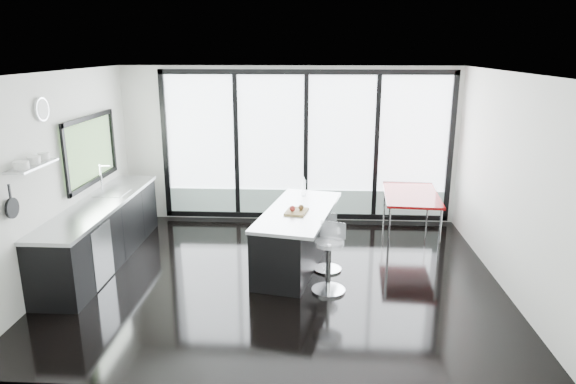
# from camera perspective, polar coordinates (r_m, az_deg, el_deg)

# --- Properties ---
(floor) EXTENTS (6.00, 5.00, 0.00)m
(floor) POSITION_cam_1_polar(r_m,az_deg,el_deg) (7.30, -0.93, -9.35)
(floor) COLOR black
(floor) RESTS_ON ground
(ceiling) EXTENTS (6.00, 5.00, 0.00)m
(ceiling) POSITION_cam_1_polar(r_m,az_deg,el_deg) (6.62, -1.04, 13.17)
(ceiling) COLOR white
(ceiling) RESTS_ON wall_back
(wall_back) EXTENTS (6.00, 0.09, 2.80)m
(wall_back) POSITION_cam_1_polar(r_m,az_deg,el_deg) (9.24, 1.81, 4.35)
(wall_back) COLOR silver
(wall_back) RESTS_ON ground
(wall_front) EXTENTS (6.00, 0.00, 2.80)m
(wall_front) POSITION_cam_1_polar(r_m,az_deg,el_deg) (4.46, -3.31, -6.66)
(wall_front) COLOR silver
(wall_front) RESTS_ON ground
(wall_left) EXTENTS (0.26, 5.00, 2.80)m
(wall_left) POSITION_cam_1_polar(r_m,az_deg,el_deg) (7.84, -23.10, 3.18)
(wall_left) COLOR silver
(wall_left) RESTS_ON ground
(wall_right) EXTENTS (0.00, 5.00, 2.80)m
(wall_right) POSITION_cam_1_polar(r_m,az_deg,el_deg) (7.26, 23.37, 0.91)
(wall_right) COLOR silver
(wall_right) RESTS_ON ground
(counter_cabinets) EXTENTS (0.69, 3.24, 1.36)m
(counter_cabinets) POSITION_cam_1_polar(r_m,az_deg,el_deg) (8.11, -19.97, -4.18)
(counter_cabinets) COLOR black
(counter_cabinets) RESTS_ON floor
(island) EXTENTS (1.29, 2.24, 1.12)m
(island) POSITION_cam_1_polar(r_m,az_deg,el_deg) (7.52, 0.67, -4.98)
(island) COLOR black
(island) RESTS_ON floor
(bar_stool_near) EXTENTS (0.56, 0.56, 0.71)m
(bar_stool_near) POSITION_cam_1_polar(r_m,az_deg,el_deg) (6.76, 4.57, -8.24)
(bar_stool_near) COLOR silver
(bar_stool_near) RESTS_ON floor
(bar_stool_far) EXTENTS (0.47, 0.47, 0.63)m
(bar_stool_far) POSITION_cam_1_polar(r_m,az_deg,el_deg) (7.39, 4.47, -6.41)
(bar_stool_far) COLOR silver
(bar_stool_far) RESTS_ON floor
(red_table) EXTENTS (0.97, 1.56, 0.80)m
(red_table) POSITION_cam_1_polar(r_m,az_deg,el_deg) (8.72, 13.38, -2.70)
(red_table) COLOR maroon
(red_table) RESTS_ON floor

